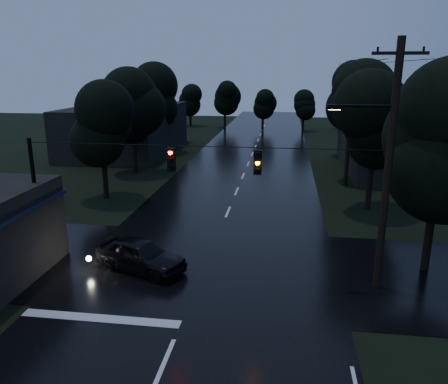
# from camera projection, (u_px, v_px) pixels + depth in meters

# --- Properties ---
(main_road) EXTENTS (12.00, 120.00, 0.02)m
(main_road) POSITION_uv_depth(u_px,v_px,m) (243.00, 176.00, 37.53)
(main_road) COLOR black
(main_road) RESTS_ON ground
(cross_street) EXTENTS (60.00, 9.00, 0.02)m
(cross_street) POSITION_uv_depth(u_px,v_px,m) (205.00, 266.00, 20.37)
(cross_street) COLOR black
(cross_street) RESTS_ON ground
(building_far_right) EXTENTS (10.00, 14.00, 4.40)m
(building_far_right) POSITION_uv_depth(u_px,v_px,m) (404.00, 147.00, 38.87)
(building_far_right) COLOR black
(building_far_right) RESTS_ON ground
(building_far_left) EXTENTS (10.00, 16.00, 5.00)m
(building_far_left) POSITION_uv_depth(u_px,v_px,m) (126.00, 129.00, 48.27)
(building_far_left) COLOR black
(building_far_left) RESTS_ON ground
(utility_pole_main) EXTENTS (3.50, 0.30, 10.00)m
(utility_pole_main) POSITION_uv_depth(u_px,v_px,m) (386.00, 164.00, 17.00)
(utility_pole_main) COLOR black
(utility_pole_main) RESTS_ON ground
(utility_pole_far) EXTENTS (2.00, 0.30, 7.50)m
(utility_pole_far) POSITION_uv_depth(u_px,v_px,m) (349.00, 137.00, 33.46)
(utility_pole_far) COLOR black
(utility_pole_far) RESTS_ON ground
(anchor_pole_left) EXTENTS (0.18, 0.18, 6.00)m
(anchor_pole_left) POSITION_uv_depth(u_px,v_px,m) (37.00, 204.00, 19.61)
(anchor_pole_left) COLOR black
(anchor_pole_left) RESTS_ON ground
(span_signals) EXTENTS (15.00, 0.37, 1.12)m
(span_signals) POSITION_uv_depth(u_px,v_px,m) (213.00, 160.00, 17.91)
(span_signals) COLOR black
(span_signals) RESTS_ON ground
(tree_corner_near) EXTENTS (4.48, 4.48, 9.44)m
(tree_corner_near) POSITION_uv_depth(u_px,v_px,m) (442.00, 139.00, 18.36)
(tree_corner_near) COLOR black
(tree_corner_near) RESTS_ON ground
(tree_left_a) EXTENTS (3.92, 3.92, 8.26)m
(tree_left_a) POSITION_uv_depth(u_px,v_px,m) (101.00, 124.00, 29.70)
(tree_left_a) COLOR black
(tree_left_a) RESTS_ON ground
(tree_left_b) EXTENTS (4.20, 4.20, 8.85)m
(tree_left_b) POSITION_uv_depth(u_px,v_px,m) (132.00, 109.00, 37.30)
(tree_left_b) COLOR black
(tree_left_b) RESTS_ON ground
(tree_left_c) EXTENTS (4.48, 4.48, 9.44)m
(tree_left_c) POSITION_uv_depth(u_px,v_px,m) (158.00, 97.00, 46.82)
(tree_left_c) COLOR black
(tree_left_c) RESTS_ON ground
(tree_right_a) EXTENTS (4.20, 4.20, 8.85)m
(tree_right_a) POSITION_uv_depth(u_px,v_px,m) (375.00, 123.00, 27.17)
(tree_right_a) COLOR black
(tree_right_a) RESTS_ON ground
(tree_right_b) EXTENTS (4.48, 4.48, 9.44)m
(tree_right_b) POSITION_uv_depth(u_px,v_px,m) (364.00, 107.00, 34.62)
(tree_right_b) COLOR black
(tree_right_b) RESTS_ON ground
(tree_right_c) EXTENTS (4.76, 4.76, 10.03)m
(tree_right_c) POSITION_uv_depth(u_px,v_px,m) (354.00, 95.00, 43.97)
(tree_right_c) COLOR black
(tree_right_c) RESTS_ON ground
(car) EXTENTS (4.72, 3.22, 1.49)m
(car) POSITION_uv_depth(u_px,v_px,m) (140.00, 255.00, 19.75)
(car) COLOR black
(car) RESTS_ON ground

